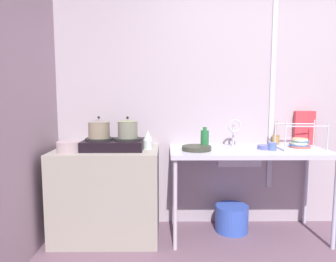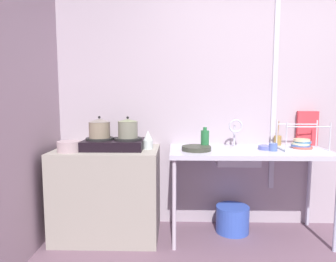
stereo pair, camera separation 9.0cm
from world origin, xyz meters
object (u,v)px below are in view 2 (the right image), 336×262
at_px(cup_by_rack, 273,147).
at_px(bottle_by_sink, 205,139).
at_px(frying_pan, 196,148).
at_px(small_bowl_on_drainboard, 266,148).
at_px(pot_beside_stove, 69,146).
at_px(pot_on_left_burner, 100,128).
at_px(stove, 114,144).
at_px(faucet, 235,128).
at_px(bucket_on_floor, 232,219).
at_px(sink_basin, 236,157).
at_px(cereal_box, 307,128).
at_px(utensil_jar, 277,140).
at_px(percolator, 148,140).
at_px(pot_on_right_burner, 128,128).
at_px(dish_rack, 302,145).

height_order(cup_by_rack, bottle_by_sink, bottle_by_sink).
height_order(frying_pan, small_bowl_on_drainboard, frying_pan).
relative_size(pot_beside_stove, frying_pan, 0.78).
xyz_separation_m(pot_on_left_burner, pot_beside_stove, (-0.24, -0.15, -0.15)).
height_order(stove, faucet, faucet).
bearing_deg(frying_pan, faucet, 26.39).
relative_size(pot_on_left_burner, bucket_on_floor, 0.63).
xyz_separation_m(sink_basin, faucet, (0.02, 0.15, 0.25)).
relative_size(cereal_box, utensil_jar, 1.41).
bearing_deg(percolator, pot_on_right_burner, -177.78).
distance_m(pot_on_left_burner, bottle_by_sink, 0.98).
distance_m(sink_basin, dish_rack, 0.61).
bearing_deg(frying_pan, pot_on_left_burner, 175.89).
relative_size(cereal_box, bucket_on_floor, 1.06).
distance_m(faucet, utensil_jar, 0.48).
distance_m(pot_on_right_burner, bucket_on_floor, 1.35).
bearing_deg(pot_on_left_burner, bucket_on_floor, 4.07).
distance_m(stove, sink_basin, 1.14).
bearing_deg(frying_pan, dish_rack, 4.16).
xyz_separation_m(dish_rack, bottle_by_sink, (-0.89, 0.01, 0.05)).
distance_m(sink_basin, faucet, 0.29).
xyz_separation_m(pot_beside_stove, sink_basin, (1.50, 0.13, -0.11)).
distance_m(small_bowl_on_drainboard, cereal_box, 0.56).
distance_m(stove, pot_on_left_burner, 0.20).
height_order(pot_on_right_burner, dish_rack, pot_on_right_burner).
height_order(percolator, small_bowl_on_drainboard, percolator).
xyz_separation_m(pot_on_left_burner, utensil_jar, (1.73, 0.26, -0.14)).
bearing_deg(utensil_jar, faucet, -163.60).
height_order(sink_basin, cereal_box, cereal_box).
distance_m(cup_by_rack, bucket_on_floor, 0.82).
distance_m(pot_on_right_burner, small_bowl_on_drainboard, 1.29).
xyz_separation_m(pot_on_right_burner, bottle_by_sink, (0.71, 0.02, -0.10)).
relative_size(frying_pan, dish_rack, 0.67).
bearing_deg(pot_beside_stove, dish_rack, 4.27).
height_order(stove, cereal_box, cereal_box).
relative_size(pot_beside_stove, small_bowl_on_drainboard, 1.40).
bearing_deg(dish_rack, bottle_by_sink, 179.08).
xyz_separation_m(percolator, utensil_jar, (1.28, 0.25, -0.03)).
bearing_deg(bottle_by_sink, dish_rack, -0.92).
relative_size(pot_on_left_burner, pot_beside_stove, 0.97).
bearing_deg(cup_by_rack, dish_rack, 14.59).
height_order(percolator, cup_by_rack, percolator).
bearing_deg(pot_on_left_burner, faucet, 5.65).
bearing_deg(bucket_on_floor, small_bowl_on_drainboard, -17.17).
relative_size(pot_on_left_burner, bottle_by_sink, 0.99).
height_order(faucet, bucket_on_floor, faucet).
relative_size(cup_by_rack, bucket_on_floor, 0.23).
xyz_separation_m(stove, pot_beside_stove, (-0.37, -0.15, -0.00)).
relative_size(pot_on_right_burner, dish_rack, 0.50).
bearing_deg(utensil_jar, sink_basin, -148.76).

